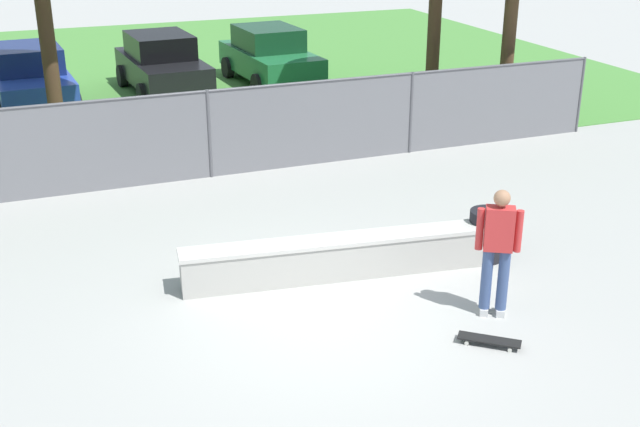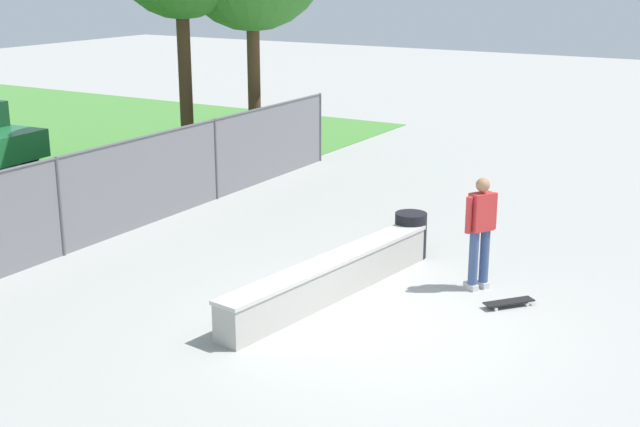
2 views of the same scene
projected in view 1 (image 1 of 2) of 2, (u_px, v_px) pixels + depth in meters
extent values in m
plane|color=#9E9E99|center=(324.00, 318.00, 10.94)|extent=(80.00, 80.00, 0.00)
cube|color=#478438|center=(130.00, 74.00, 25.17)|extent=(29.95, 20.00, 0.02)
cube|color=#A8A59E|center=(340.00, 259.00, 12.02)|extent=(4.75, 1.06, 0.57)
cube|color=beige|center=(340.00, 240.00, 11.91)|extent=(4.80, 1.10, 0.06)
cube|color=beige|center=(484.00, 309.00, 11.06)|extent=(0.23, 0.28, 0.10)
cube|color=beige|center=(500.00, 310.00, 11.03)|extent=(0.23, 0.28, 0.10)
cylinder|color=#384C7A|center=(486.00, 278.00, 10.85)|extent=(0.15, 0.15, 0.88)
cylinder|color=#384C7A|center=(503.00, 280.00, 10.82)|extent=(0.15, 0.15, 0.88)
cube|color=red|center=(499.00, 229.00, 10.56)|extent=(0.44, 0.38, 0.60)
cylinder|color=red|center=(480.00, 229.00, 10.60)|extent=(0.10, 0.10, 0.58)
cylinder|color=red|center=(519.00, 231.00, 10.53)|extent=(0.10, 0.10, 0.58)
sphere|color=#9E7051|center=(502.00, 198.00, 10.40)|extent=(0.22, 0.22, 0.22)
cube|color=black|center=(489.00, 340.00, 10.27)|extent=(0.74, 0.66, 0.02)
cube|color=#B2B2B7|center=(511.00, 344.00, 10.19)|extent=(0.14, 0.15, 0.02)
cube|color=#B2B2B7|center=(468.00, 337.00, 10.35)|extent=(0.14, 0.15, 0.02)
cylinder|color=silver|center=(510.00, 350.00, 10.13)|extent=(0.06, 0.06, 0.05)
cylinder|color=silver|center=(511.00, 343.00, 10.28)|extent=(0.06, 0.06, 0.05)
cylinder|color=silver|center=(467.00, 343.00, 10.29)|extent=(0.06, 0.06, 0.05)
cylinder|color=silver|center=(469.00, 336.00, 10.44)|extent=(0.06, 0.06, 0.05)
cylinder|color=#4C4C51|center=(209.00, 134.00, 15.95)|extent=(0.07, 0.07, 1.79)
cylinder|color=#4C4C51|center=(411.00, 113.00, 17.46)|extent=(0.07, 0.07, 1.79)
cylinder|color=#4C4C51|center=(580.00, 95.00, 18.98)|extent=(0.07, 0.07, 1.79)
cylinder|color=#4C4C51|center=(207.00, 91.00, 15.63)|extent=(17.95, 0.05, 0.05)
cube|color=slate|center=(209.00, 134.00, 15.95)|extent=(17.95, 0.01, 1.79)
cylinder|color=#47301E|center=(50.00, 58.00, 16.70)|extent=(0.32, 0.32, 4.31)
cylinder|color=#47301E|center=(434.00, 38.00, 19.42)|extent=(0.32, 0.32, 4.14)
cylinder|color=#513823|center=(508.00, 46.00, 19.09)|extent=(0.32, 0.32, 3.88)
cube|color=#233D9E|center=(32.00, 85.00, 20.98)|extent=(2.05, 4.30, 0.70)
cube|color=navy|center=(28.00, 58.00, 20.86)|extent=(1.73, 2.19, 0.64)
cylinder|color=black|center=(77.00, 105.00, 20.37)|extent=(0.26, 0.65, 0.64)
cylinder|color=black|center=(2.00, 113.00, 19.67)|extent=(0.26, 0.65, 0.64)
cylinder|color=black|center=(62.00, 84.00, 22.56)|extent=(0.26, 0.65, 0.64)
cube|color=black|center=(163.00, 70.00, 22.67)|extent=(2.05, 4.30, 0.70)
cube|color=black|center=(160.00, 45.00, 22.55)|extent=(1.73, 2.19, 0.64)
cylinder|color=black|center=(208.00, 89.00, 22.06)|extent=(0.26, 0.65, 0.64)
cylinder|color=black|center=(143.00, 95.00, 21.36)|extent=(0.26, 0.65, 0.64)
cylinder|color=black|center=(182.00, 70.00, 24.25)|extent=(0.26, 0.65, 0.64)
cylinder|color=black|center=(122.00, 76.00, 23.55)|extent=(0.26, 0.65, 0.64)
cube|color=#1E6638|center=(270.00, 61.00, 23.77)|extent=(2.05, 4.30, 0.70)
cube|color=#10381E|center=(268.00, 38.00, 23.64)|extent=(1.73, 2.19, 0.64)
cylinder|color=black|center=(316.00, 79.00, 23.15)|extent=(0.26, 0.65, 0.64)
cylinder|color=black|center=(258.00, 85.00, 22.45)|extent=(0.26, 0.65, 0.64)
cylinder|color=black|center=(282.00, 63.00, 25.34)|extent=(0.26, 0.65, 0.64)
cylinder|color=black|center=(228.00, 68.00, 24.64)|extent=(0.26, 0.65, 0.64)
cylinder|color=black|center=(486.00, 235.00, 12.56)|extent=(0.56, 0.56, 0.80)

